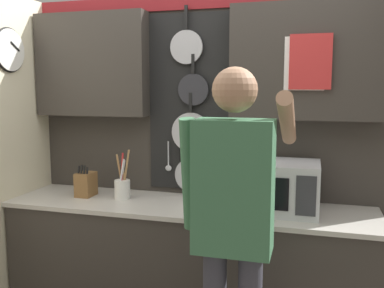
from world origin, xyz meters
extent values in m
cube|color=#38332D|center=(0.00, 0.00, 0.43)|extent=(2.43, 0.57, 0.86)
cube|color=beige|center=(0.00, 0.00, 0.88)|extent=(2.46, 0.60, 0.03)
cube|color=#38332D|center=(0.00, 0.31, 1.16)|extent=(3.03, 0.04, 2.31)
cube|color=maroon|center=(0.00, 0.28, 2.26)|extent=(2.99, 0.02, 0.10)
cube|color=#38332D|center=(-0.79, 0.21, 1.84)|extent=(0.86, 0.16, 0.74)
cube|color=#38332D|center=(0.73, 0.21, 1.84)|extent=(0.96, 0.16, 0.74)
cube|color=black|center=(-0.05, 0.28, 1.56)|extent=(0.61, 0.01, 1.25)
cylinder|color=#B7B7BC|center=(-0.08, 0.25, 1.95)|extent=(0.23, 0.02, 0.23)
cube|color=black|center=(-0.08, 0.25, 2.15)|extent=(0.02, 0.02, 0.17)
cylinder|color=#2D2D33|center=(-0.03, 0.25, 1.66)|extent=(0.22, 0.02, 0.22)
cube|color=black|center=(-0.03, 0.25, 1.83)|extent=(0.02, 0.02, 0.13)
cylinder|color=#B7B7BC|center=(-0.04, 0.25, 1.35)|extent=(0.28, 0.02, 0.28)
cube|color=black|center=(-0.04, 0.25, 1.56)|extent=(0.02, 0.02, 0.14)
cylinder|color=#B7B7BC|center=(-0.04, 0.25, 1.04)|extent=(0.25, 0.02, 0.25)
cube|color=black|center=(-0.04, 0.25, 1.23)|extent=(0.02, 0.02, 0.13)
cylinder|color=silver|center=(-0.21, 0.25, 1.19)|extent=(0.01, 0.01, 0.19)
ellipsoid|color=silver|center=(-0.21, 0.25, 1.08)|extent=(0.05, 0.01, 0.04)
cylinder|color=black|center=(-0.13, 0.25, 1.17)|extent=(0.01, 0.01, 0.22)
ellipsoid|color=black|center=(-0.13, 0.25, 1.05)|extent=(0.04, 0.01, 0.04)
cylinder|color=red|center=(-0.05, 0.25, 1.17)|extent=(0.01, 0.01, 0.23)
ellipsoid|color=red|center=(-0.05, 0.25, 1.04)|extent=(0.05, 0.01, 0.05)
cylinder|color=silver|center=(0.03, 0.25, 1.18)|extent=(0.01, 0.01, 0.21)
ellipsoid|color=silver|center=(0.03, 0.25, 1.06)|extent=(0.04, 0.01, 0.03)
cylinder|color=silver|center=(0.11, 0.25, 1.18)|extent=(0.01, 0.01, 0.20)
ellipsoid|color=silver|center=(0.11, 0.25, 1.07)|extent=(0.05, 0.01, 0.04)
cube|color=white|center=(0.73, 0.12, 1.82)|extent=(0.25, 0.02, 0.33)
cube|color=red|center=(0.77, 0.10, 1.83)|extent=(0.26, 0.02, 0.34)
cylinder|color=white|center=(-1.22, -0.14, 1.93)|extent=(0.02, 0.29, 0.29)
torus|color=black|center=(-1.22, -0.14, 1.93)|extent=(0.02, 0.31, 0.31)
cube|color=black|center=(-1.21, -0.10, 1.95)|extent=(0.01, 0.09, 0.06)
cube|color=silver|center=(0.59, 0.02, 1.05)|extent=(0.52, 0.39, 0.32)
cube|color=black|center=(0.53, -0.18, 1.05)|extent=(0.29, 0.01, 0.20)
cube|color=#333338|center=(0.77, -0.18, 1.05)|extent=(0.11, 0.01, 0.24)
cube|color=brown|center=(-0.77, 0.02, 0.98)|extent=(0.11, 0.15, 0.17)
cylinder|color=black|center=(-0.80, -0.01, 1.09)|extent=(0.02, 0.03, 0.06)
cylinder|color=black|center=(-0.78, -0.01, 1.10)|extent=(0.02, 0.03, 0.06)
cylinder|color=black|center=(-0.75, -0.01, 1.09)|extent=(0.02, 0.02, 0.06)
cylinder|color=black|center=(-0.73, -0.01, 1.09)|extent=(0.02, 0.03, 0.05)
cylinder|color=white|center=(-0.48, 0.02, 0.96)|extent=(0.11, 0.11, 0.13)
cylinder|color=silver|center=(-0.48, 0.01, 1.06)|extent=(0.04, 0.05, 0.23)
cylinder|color=silver|center=(-0.48, 0.02, 1.06)|extent=(0.05, 0.02, 0.22)
cylinder|color=tan|center=(-0.47, 0.03, 1.06)|extent=(0.04, 0.04, 0.23)
cylinder|color=red|center=(-0.48, 0.02, 1.08)|extent=(0.02, 0.06, 0.27)
cylinder|color=tan|center=(-0.45, 0.03, 1.10)|extent=(0.07, 0.02, 0.30)
cylinder|color=tan|center=(-0.50, 0.04, 1.08)|extent=(0.03, 0.06, 0.26)
cube|color=#3D704C|center=(0.43, -0.66, 1.20)|extent=(0.38, 0.22, 0.65)
sphere|color=#A87A5B|center=(0.43, -0.66, 1.66)|extent=(0.22, 0.22, 0.22)
cylinder|color=#3D704C|center=(0.20, -0.64, 1.24)|extent=(0.08, 0.17, 0.59)
cylinder|color=#A87A5B|center=(0.66, -0.40, 1.50)|extent=(0.08, 0.56, 0.32)
camera|label=1|loc=(0.79, -2.67, 1.68)|focal=40.00mm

